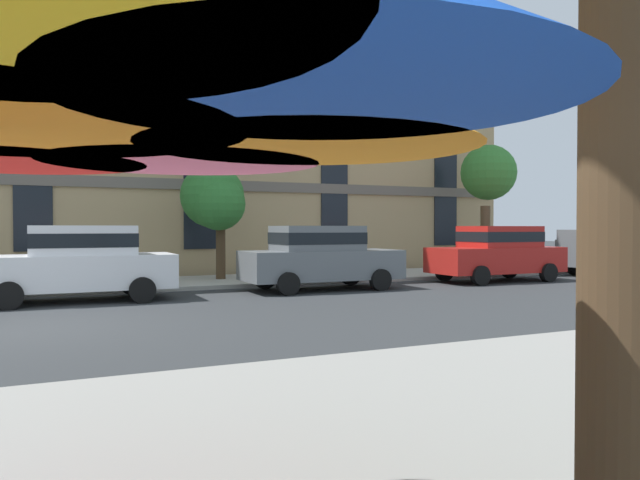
# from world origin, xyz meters

# --- Properties ---
(ground_plane) EXTENTS (120.00, 120.00, 0.00)m
(ground_plane) POSITION_xyz_m (0.00, 0.00, 0.00)
(ground_plane) COLOR #2D3033
(sidewalk_far) EXTENTS (56.00, 3.60, 0.12)m
(sidewalk_far) POSITION_xyz_m (0.00, 6.80, 0.06)
(sidewalk_far) COLOR #B2ADA3
(sidewalk_far) RESTS_ON ground
(apartment_building) EXTENTS (36.01, 12.08, 16.00)m
(apartment_building) POSITION_xyz_m (0.00, 14.99, 8.00)
(apartment_building) COLOR tan
(apartment_building) RESTS_ON ground
(sedan_white) EXTENTS (4.40, 1.98, 1.78)m
(sedan_white) POSITION_xyz_m (1.02, 3.70, 0.95)
(sedan_white) COLOR silver
(sedan_white) RESTS_ON ground
(sedan_gray) EXTENTS (4.40, 1.98, 1.78)m
(sedan_gray) POSITION_xyz_m (7.24, 3.70, 0.95)
(sedan_gray) COLOR slate
(sedan_gray) RESTS_ON ground
(sedan_red) EXTENTS (4.40, 1.98, 1.78)m
(sedan_red) POSITION_xyz_m (13.53, 3.70, 0.95)
(sedan_red) COLOR #B21E19
(sedan_red) RESTS_ON ground
(pickup_gray) EXTENTS (5.10, 2.12, 2.20)m
(pickup_gray) POSITION_xyz_m (19.82, 3.70, 1.03)
(pickup_gray) COLOR slate
(pickup_gray) RESTS_ON ground
(street_tree_middle) EXTENTS (2.00, 2.24, 3.73)m
(street_tree_middle) POSITION_xyz_m (5.13, 6.97, 2.62)
(street_tree_middle) COLOR #4C3823
(street_tree_middle) RESTS_ON ground
(street_tree_right) EXTENTS (2.11, 2.11, 4.89)m
(street_tree_right) POSITION_xyz_m (15.68, 6.70, 3.74)
(street_tree_right) COLOR brown
(street_tree_right) RESTS_ON ground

